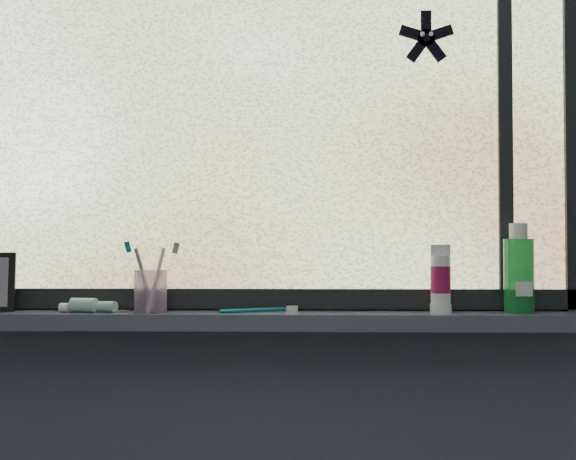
# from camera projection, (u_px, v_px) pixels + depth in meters

# --- Properties ---
(wall_back) EXTENTS (3.00, 0.01, 2.50)m
(wall_back) POSITION_uv_depth(u_px,v_px,m) (271.00, 221.00, 1.68)
(wall_back) COLOR #9EA3A8
(wall_back) RESTS_ON ground
(windowsill) EXTENTS (1.62, 0.14, 0.04)m
(windowsill) POSITION_uv_depth(u_px,v_px,m) (270.00, 320.00, 1.60)
(windowsill) COLOR #45485C
(windowsill) RESTS_ON wall_back
(window_pane) EXTENTS (1.50, 0.01, 1.00)m
(window_pane) POSITION_uv_depth(u_px,v_px,m) (271.00, 113.00, 1.66)
(window_pane) COLOR silver
(window_pane) RESTS_ON wall_back
(frame_bottom) EXTENTS (1.60, 0.03, 0.05)m
(frame_bottom) POSITION_uv_depth(u_px,v_px,m) (271.00, 298.00, 1.65)
(frame_bottom) COLOR black
(frame_bottom) RESTS_ON windowsill
(frame_right) EXTENTS (0.05, 0.03, 1.10)m
(frame_right) POSITION_uv_depth(u_px,v_px,m) (573.00, 111.00, 1.64)
(frame_right) COLOR black
(frame_right) RESTS_ON wall_back
(frame_mullion) EXTENTS (0.03, 0.03, 1.00)m
(frame_mullion) POSITION_uv_depth(u_px,v_px,m) (504.00, 112.00, 1.64)
(frame_mullion) COLOR black
(frame_mullion) RESTS_ON wall_back
(starfish_sticker) EXTENTS (0.15, 0.02, 0.15)m
(starfish_sticker) POSITION_uv_depth(u_px,v_px,m) (426.00, 38.00, 1.65)
(starfish_sticker) COLOR black
(starfish_sticker) RESTS_ON window_pane
(toothpaste_tube) EXTENTS (0.20, 0.08, 0.04)m
(toothpaste_tube) POSITION_uv_depth(u_px,v_px,m) (92.00, 305.00, 1.59)
(toothpaste_tube) COLOR white
(toothpaste_tube) RESTS_ON windowsill
(toothbrush_cup) EXTENTS (0.10, 0.10, 0.10)m
(toothbrush_cup) POSITION_uv_depth(u_px,v_px,m) (151.00, 291.00, 1.59)
(toothbrush_cup) COLOR #C59ED1
(toothbrush_cup) RESTS_ON windowsill
(toothbrush_lying) EXTENTS (0.20, 0.11, 0.01)m
(toothbrush_lying) POSITION_uv_depth(u_px,v_px,m) (253.00, 309.00, 1.60)
(toothbrush_lying) COLOR #0E6F80
(toothbrush_lying) RESTS_ON windowsill
(mouthwash_bottle) EXTENTS (0.10, 0.10, 0.18)m
(mouthwash_bottle) POSITION_uv_depth(u_px,v_px,m) (519.00, 268.00, 1.58)
(mouthwash_bottle) COLOR green
(mouthwash_bottle) RESTS_ON windowsill
(cream_tube) EXTENTS (0.06, 0.06, 0.12)m
(cream_tube) POSITION_uv_depth(u_px,v_px,m) (441.00, 276.00, 1.58)
(cream_tube) COLOR silver
(cream_tube) RESTS_ON windowsill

